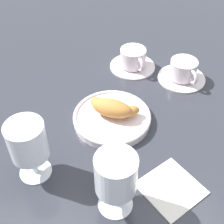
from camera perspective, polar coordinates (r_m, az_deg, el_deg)
ground_plane at (r=0.78m, az=-1.86°, el=-0.68°), size 2.20×2.20×0.00m
pastry_plate at (r=0.76m, az=-0.00°, el=-1.02°), size 0.19×0.19×0.02m
croissant_large at (r=0.74m, az=0.08°, el=0.75°), size 0.13×0.10×0.04m
coffee_cup_near at (r=0.93m, az=3.90°, el=9.60°), size 0.14×0.14×0.06m
coffee_cup_far at (r=0.90m, az=12.99°, el=7.28°), size 0.14×0.14×0.06m
juice_glass_left at (r=0.62m, az=-15.31°, el=-5.59°), size 0.08×0.08×0.14m
juice_glass_right at (r=0.55m, az=0.71°, el=-11.73°), size 0.08×0.08×0.14m
folded_napkin at (r=0.65m, az=10.88°, el=-13.63°), size 0.15×0.15×0.01m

